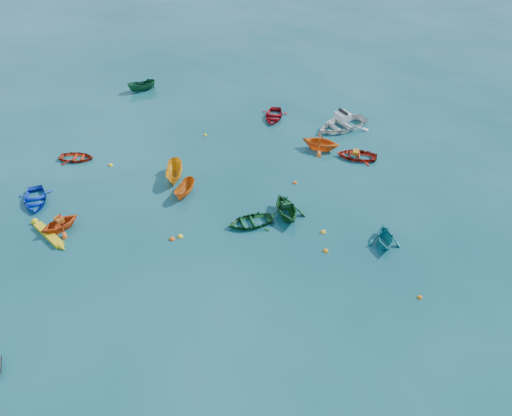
% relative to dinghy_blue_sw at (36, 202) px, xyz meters
% --- Properties ---
extents(ground, '(160.00, 160.00, 0.00)m').
position_rel_dinghy_blue_sw_xyz_m(ground, '(15.05, -0.58, 0.00)').
color(ground, '#093943').
rests_on(ground, ground).
extents(dinghy_blue_sw, '(3.85, 3.97, 0.67)m').
position_rel_dinghy_blue_sw_xyz_m(dinghy_blue_sw, '(0.00, 0.00, 0.00)').
color(dinghy_blue_sw, '#1033C9').
rests_on(dinghy_blue_sw, ground).
extents(dinghy_orange_w, '(3.12, 3.28, 1.36)m').
position_rel_dinghy_blue_sw_xyz_m(dinghy_orange_w, '(3.62, -1.82, 0.00)').
color(dinghy_orange_w, '#DC4C14').
rests_on(dinghy_orange_w, ground).
extents(sampan_yellow_mid, '(2.32, 3.34, 1.21)m').
position_rel_dinghy_blue_sw_xyz_m(sampan_yellow_mid, '(7.88, 6.13, 0.00)').
color(sampan_yellow_mid, orange).
rests_on(sampan_yellow_mid, ground).
extents(dinghy_green_e, '(3.78, 3.62, 0.64)m').
position_rel_dinghy_blue_sw_xyz_m(dinghy_green_e, '(15.10, 3.10, 0.00)').
color(dinghy_green_e, '#114C21').
rests_on(dinghy_green_e, ground).
extents(dinghy_cyan_se, '(2.74, 2.97, 1.30)m').
position_rel_dinghy_blue_sw_xyz_m(dinghy_cyan_se, '(23.85, 4.36, 0.00)').
color(dinghy_cyan_se, teal).
rests_on(dinghy_cyan_se, ground).
extents(dinghy_red_nw, '(3.20, 2.67, 0.57)m').
position_rel_dinghy_blue_sw_xyz_m(dinghy_red_nw, '(-0.71, 5.73, 0.00)').
color(dinghy_red_nw, '#A5280D').
rests_on(dinghy_red_nw, ground).
extents(sampan_orange_n, '(1.09, 2.61, 0.99)m').
position_rel_dinghy_blue_sw_xyz_m(sampan_orange_n, '(9.53, 4.60, 0.00)').
color(sampan_orange_n, orange).
rests_on(sampan_orange_n, ground).
extents(dinghy_green_n, '(4.00, 4.07, 1.63)m').
position_rel_dinghy_blue_sw_xyz_m(dinghy_green_n, '(17.10, 4.79, 0.00)').
color(dinghy_green_n, '#11491B').
rests_on(dinghy_green_n, ground).
extents(dinghy_red_ne, '(3.43, 2.66, 0.66)m').
position_rel_dinghy_blue_sw_xyz_m(dinghy_red_ne, '(20.10, 13.88, 0.00)').
color(dinghy_red_ne, '#AA1B0E').
rests_on(dinghy_red_ne, ground).
extents(dinghy_red_far, '(2.93, 3.63, 0.67)m').
position_rel_dinghy_blue_sw_xyz_m(dinghy_red_far, '(11.70, 17.81, 0.00)').
color(dinghy_red_far, '#9D0D13').
rests_on(dinghy_red_far, ground).
extents(dinghy_orange_far, '(3.13, 2.71, 1.62)m').
position_rel_dinghy_blue_sw_xyz_m(dinghy_orange_far, '(17.05, 14.08, 0.00)').
color(dinghy_orange_far, orange).
rests_on(dinghy_orange_far, ground).
extents(sampan_green_far, '(2.68, 2.78, 1.09)m').
position_rel_dinghy_blue_sw_xyz_m(sampan_green_far, '(-2.45, 18.66, 0.00)').
color(sampan_green_far, '#114A27').
rests_on(sampan_green_far, ground).
extents(kayak_yellow, '(3.62, 1.98, 0.37)m').
position_rel_dinghy_blue_sw_xyz_m(kayak_yellow, '(3.33, -2.67, 0.00)').
color(kayak_yellow, gold).
rests_on(kayak_yellow, ground).
extents(motorboat_white, '(5.68, 5.89, 1.60)m').
position_rel_dinghy_blue_sw_xyz_m(motorboat_white, '(17.88, 18.24, 0.00)').
color(motorboat_white, silver).
rests_on(motorboat_white, ground).
extents(tarp_orange_a, '(0.75, 0.68, 0.29)m').
position_rel_dinghy_blue_sw_xyz_m(tarp_orange_a, '(3.64, -1.78, 0.82)').
color(tarp_orange_a, '#BB4C13').
rests_on(tarp_orange_a, dinghy_orange_w).
extents(tarp_green_b, '(0.70, 0.68, 0.27)m').
position_rel_dinghy_blue_sw_xyz_m(tarp_green_b, '(17.04, 4.87, 0.95)').
color(tarp_green_b, '#0F3F20').
rests_on(tarp_green_b, dinghy_green_n).
extents(tarp_orange_b, '(0.55, 0.67, 0.30)m').
position_rel_dinghy_blue_sw_xyz_m(tarp_orange_b, '(20.00, 13.87, 0.48)').
color(tarp_orange_b, '#BC7013').
rests_on(tarp_orange_b, dinghy_red_ne).
extents(buoy_or_a, '(0.37, 0.37, 0.37)m').
position_rel_dinghy_blue_sw_xyz_m(buoy_or_a, '(10.95, -0.11, 0.00)').
color(buoy_or_a, '#E9530C').
rests_on(buoy_or_a, ground).
extents(buoy_ye_a, '(0.38, 0.38, 0.38)m').
position_rel_dinghy_blue_sw_xyz_m(buoy_ye_a, '(11.33, 0.31, 0.00)').
color(buoy_ye_a, yellow).
rests_on(buoy_ye_a, ground).
extents(buoy_or_b, '(0.30, 0.30, 0.30)m').
position_rel_dinghy_blue_sw_xyz_m(buoy_or_b, '(26.51, 0.46, 0.00)').
color(buoy_or_b, orange).
rests_on(buoy_or_b, ground).
extents(buoy_ye_b, '(0.37, 0.37, 0.37)m').
position_rel_dinghy_blue_sw_xyz_m(buoy_ye_b, '(2.29, 5.91, 0.00)').
color(buoy_ye_b, yellow).
rests_on(buoy_ye_b, ground).
extents(buoy_or_c, '(0.31, 0.31, 0.31)m').
position_rel_dinghy_blue_sw_xyz_m(buoy_or_c, '(16.54, 8.74, 0.00)').
color(buoy_or_c, '#FF530D').
rests_on(buoy_or_c, ground).
extents(buoy_ye_c, '(0.36, 0.36, 0.36)m').
position_rel_dinghy_blue_sw_xyz_m(buoy_ye_c, '(19.93, 4.03, 0.00)').
color(buoy_ye_c, yellow).
rests_on(buoy_ye_c, ground).
extents(buoy_or_d, '(0.35, 0.35, 0.35)m').
position_rel_dinghy_blue_sw_xyz_m(buoy_or_d, '(20.54, 2.33, 0.00)').
color(buoy_or_d, orange).
rests_on(buoy_or_d, ground).
extents(buoy_ye_d, '(0.32, 0.32, 0.32)m').
position_rel_dinghy_blue_sw_xyz_m(buoy_ye_d, '(7.22, 12.78, 0.00)').
color(buoy_ye_d, yellow).
rests_on(buoy_ye_d, ground).
extents(buoy_or_e, '(0.30, 0.30, 0.30)m').
position_rel_dinghy_blue_sw_xyz_m(buoy_or_e, '(17.79, 14.16, 0.00)').
color(buoy_or_e, orange).
rests_on(buoy_or_e, ground).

